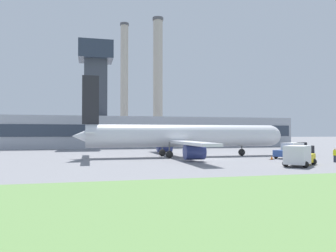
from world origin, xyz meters
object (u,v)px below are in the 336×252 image
(airplane, at_px, (181,137))
(baggage_truck, at_px, (290,151))
(fuel_truck, at_px, (299,156))
(ground_crew_person, at_px, (335,155))
(pushback_tug, at_px, (302,150))

(airplane, distance_m, baggage_truck, 15.70)
(fuel_truck, xyz_separation_m, ground_crew_person, (7.15, 2.96, -0.23))
(airplane, relative_size, ground_crew_person, 18.86)
(airplane, bearing_deg, baggage_truck, -24.43)
(airplane, distance_m, ground_crew_person, 20.68)
(fuel_truck, bearing_deg, ground_crew_person, 22.48)
(baggage_truck, distance_m, ground_crew_person, 6.93)
(baggage_truck, relative_size, ground_crew_person, 2.92)
(pushback_tug, distance_m, ground_crew_person, 11.38)
(fuel_truck, height_order, ground_crew_person, fuel_truck)
(pushback_tug, bearing_deg, ground_crew_person, -106.98)
(baggage_truck, bearing_deg, airplane, 155.57)
(fuel_truck, bearing_deg, pushback_tug, 52.88)
(airplane, xyz_separation_m, ground_crew_person, (15.78, -13.18, -2.16))
(fuel_truck, bearing_deg, baggage_truck, 60.25)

